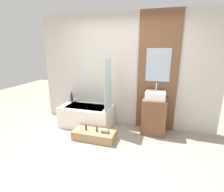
% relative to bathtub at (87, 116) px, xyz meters
% --- Properties ---
extents(ground_plane, '(12.00, 12.00, 0.00)m').
position_rel_bathtub_xyz_m(ground_plane, '(0.82, -1.19, -0.25)').
color(ground_plane, gray).
extents(wall_tiled_back, '(4.20, 0.06, 2.60)m').
position_rel_bathtub_xyz_m(wall_tiled_back, '(0.82, 0.39, 1.05)').
color(wall_tiled_back, beige).
rests_on(wall_tiled_back, ground_plane).
extents(wall_wood_accent, '(0.86, 0.04, 2.60)m').
position_rel_bathtub_xyz_m(wall_wood_accent, '(1.58, 0.34, 1.06)').
color(wall_wood_accent, brown).
rests_on(wall_wood_accent, ground_plane).
extents(bathtub, '(1.22, 0.68, 0.49)m').
position_rel_bathtub_xyz_m(bathtub, '(0.00, 0.00, 0.00)').
color(bathtub, white).
rests_on(bathtub, ground_plane).
extents(glass_shower_screen, '(0.01, 0.45, 1.14)m').
position_rel_bathtub_xyz_m(glass_shower_screen, '(0.58, -0.10, 0.81)').
color(glass_shower_screen, silver).
rests_on(glass_shower_screen, bathtub).
extents(wooden_step_bench, '(0.87, 0.37, 0.19)m').
position_rel_bathtub_xyz_m(wooden_step_bench, '(0.43, -0.58, -0.15)').
color(wooden_step_bench, '#A87F56').
rests_on(wooden_step_bench, ground_plane).
extents(vanity_cabinet, '(0.51, 0.44, 0.78)m').
position_rel_bathtub_xyz_m(vanity_cabinet, '(1.58, 0.10, 0.14)').
color(vanity_cabinet, brown).
rests_on(vanity_cabinet, ground_plane).
extents(sink, '(0.42, 0.35, 0.34)m').
position_rel_bathtub_xyz_m(sink, '(1.58, 0.10, 0.62)').
color(sink, white).
rests_on(sink, vanity_cabinet).
extents(vase_tall_dark, '(0.06, 0.06, 0.24)m').
position_rel_bathtub_xyz_m(vase_tall_dark, '(-0.53, 0.26, 0.34)').
color(vase_tall_dark, '#2D1E33').
rests_on(vase_tall_dark, bathtub).
extents(vase_round_light, '(0.11, 0.11, 0.11)m').
position_rel_bathtub_xyz_m(vase_round_light, '(-0.41, 0.24, 0.30)').
color(vase_round_light, white).
rests_on(vase_round_light, bathtub).
extents(bottle_soap_primary, '(0.05, 0.05, 0.12)m').
position_rel_bathtub_xyz_m(bottle_soap_primary, '(0.26, -0.58, -0.01)').
color(bottle_soap_primary, red).
rests_on(bottle_soap_primary, wooden_step_bench).
extents(bottle_soap_secondary, '(0.05, 0.05, 0.10)m').
position_rel_bathtub_xyz_m(bottle_soap_secondary, '(0.50, -0.58, -0.02)').
color(bottle_soap_secondary, '#38704C').
rests_on(bottle_soap_secondary, wooden_step_bench).
extents(towel_roll, '(0.16, 0.09, 0.09)m').
position_rel_bathtub_xyz_m(towel_roll, '(0.67, -0.58, -0.02)').
color(towel_roll, gray).
rests_on(towel_roll, wooden_step_bench).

